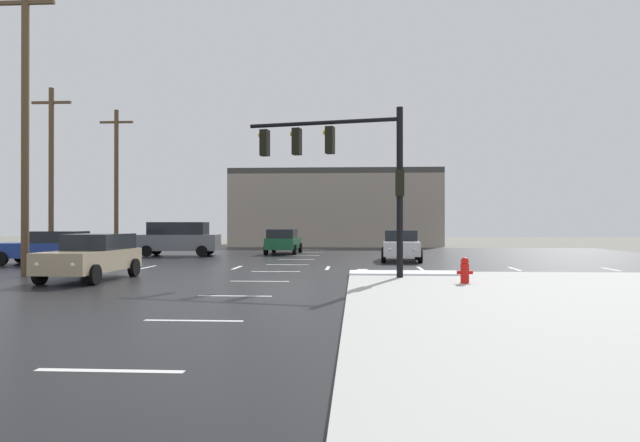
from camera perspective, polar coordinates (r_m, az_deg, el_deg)
name	(u,v)px	position (r m, az deg, el deg)	size (l,w,h in m)	color
ground_plane	(282,268)	(25.83, -3.69, -4.61)	(120.00, 120.00, 0.00)	slate
road_asphalt	(282,268)	(25.83, -3.69, -4.59)	(44.00, 44.00, 0.02)	black
snow_strip_curbside	(404,273)	(21.70, 8.20, -4.99)	(4.00, 1.60, 0.06)	white
lane_markings	(307,270)	(24.34, -1.28, -4.83)	(36.15, 36.15, 0.01)	silver
traffic_signal_mast	(347,161)	(20.53, 2.67, 5.85)	(5.48, 1.48, 5.78)	black
fire_hydrant	(465,270)	(18.52, 13.88, -4.67)	(0.48, 0.26, 0.79)	red
strip_building_background	(336,208)	(53.86, 1.60, 1.25)	(18.52, 8.00, 6.75)	gray
sedan_green	(283,241)	(37.80, -3.57, -1.93)	(2.09, 4.57, 1.58)	#195933
sedan_blue	(47,247)	(30.80, -24.99, -2.29)	(4.60, 2.17, 1.58)	navy
suv_grey	(178,238)	(36.37, -13.58, -1.62)	(4.90, 2.34, 2.03)	slate
sedan_tan	(93,256)	(21.80, -21.19, -3.16)	(2.15, 4.59, 1.58)	tan
sedan_white	(401,245)	(31.09, 7.86, -2.30)	(2.20, 4.61, 1.58)	white
utility_pole_mid	(25,123)	(24.40, -26.70, 8.52)	(2.20, 0.28, 10.90)	brown
utility_pole_far	(51,170)	(35.44, -24.63, 4.55)	(2.20, 0.28, 9.40)	brown
utility_pole_distant	(116,178)	(40.64, -19.16, 3.92)	(2.20, 0.28, 9.39)	brown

